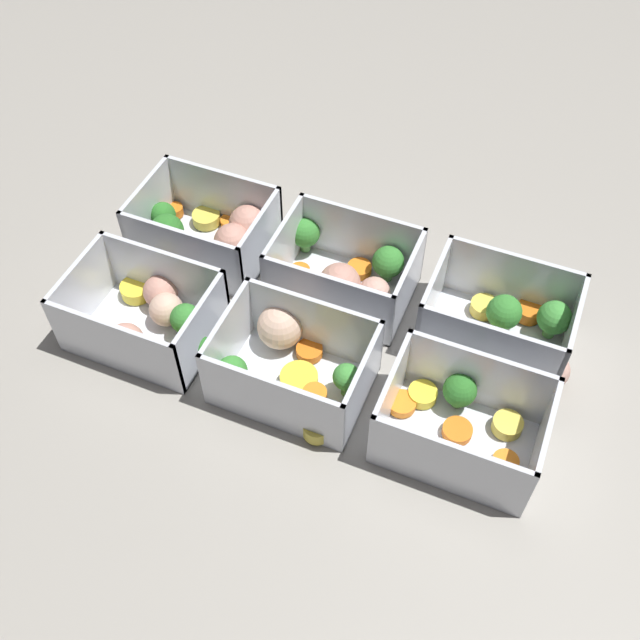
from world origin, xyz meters
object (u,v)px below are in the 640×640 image
Objects in this scene: container_near_left at (510,326)px; container_far_right at (151,318)px; container_near_center at (340,273)px; container_far_left at (461,421)px; container_near_right at (210,231)px; container_far_center at (290,361)px.

container_near_left is 1.08× the size of container_far_right.
container_near_center is 1.00× the size of container_far_left.
container_near_center is 0.21m from container_far_right.
container_near_left is at bearing -159.27° from container_far_right.
container_near_right is at bearing -1.48° from container_near_center.
container_near_left is 1.07× the size of container_near_right.
container_near_right is 1.04× the size of container_far_center.
container_far_left is at bearing 179.57° from container_far_center.
container_far_left is at bearing 82.98° from container_near_left.
container_near_center and container_far_left have the same top height.
container_far_left is 1.02× the size of container_far_right.
container_far_right is (0.36, 0.14, -0.00)m from container_near_left.
container_near_left is 1.05× the size of container_far_left.
container_near_right is at bearing -39.69° from container_far_center.
container_near_left is 0.19m from container_near_center.
container_near_right and container_far_right have the same top height.
container_far_right is (0.16, 0.00, -0.00)m from container_far_center.
container_near_right is at bearing -88.77° from container_far_right.
container_near_center and container_far_center have the same top height.
container_near_left and container_near_right have the same top height.
container_far_left is 1.05× the size of container_far_center.
container_far_left is 0.34m from container_far_right.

